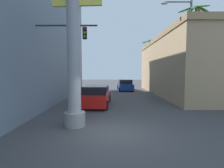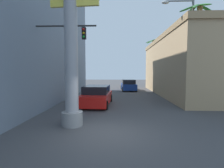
{
  "view_description": "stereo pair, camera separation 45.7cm",
  "coord_description": "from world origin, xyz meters",
  "px_view_note": "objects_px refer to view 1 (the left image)",
  "views": [
    {
      "loc": [
        0.02,
        -7.43,
        2.69
      ],
      "look_at": [
        0.0,
        5.22,
        1.79
      ],
      "focal_mm": 28.0,
      "sensor_mm": 36.0,
      "label": 1
    },
    {
      "loc": [
        0.47,
        -7.42,
        2.69
      ],
      "look_at": [
        0.0,
        5.22,
        1.79
      ],
      "focal_mm": 28.0,
      "sensor_mm": 36.0,
      "label": 2
    }
  ],
  "objects_px": {
    "palm_tree_near_right": "(196,44)",
    "street_lamp": "(186,44)",
    "traffic_light_mast": "(41,51)",
    "car_far": "(125,85)",
    "palm_tree_near_left": "(1,19)",
    "pedestrian_far_left": "(74,86)",
    "neon_sign_pole": "(74,14)",
    "car_lead": "(96,96)",
    "palm_tree_far_right": "(150,59)"
  },
  "relations": [
    {
      "from": "neon_sign_pole",
      "to": "car_lead",
      "type": "bearing_deg",
      "value": 84.31
    },
    {
      "from": "car_far",
      "to": "pedestrian_far_left",
      "type": "height_order",
      "value": "pedestrian_far_left"
    },
    {
      "from": "car_lead",
      "to": "car_far",
      "type": "relative_size",
      "value": 1.09
    },
    {
      "from": "neon_sign_pole",
      "to": "palm_tree_far_right",
      "type": "bearing_deg",
      "value": 67.32
    },
    {
      "from": "car_lead",
      "to": "pedestrian_far_left",
      "type": "bearing_deg",
      "value": 114.22
    },
    {
      "from": "palm_tree_far_right",
      "to": "pedestrian_far_left",
      "type": "distance_m",
      "value": 12.26
    },
    {
      "from": "pedestrian_far_left",
      "to": "palm_tree_near_right",
      "type": "bearing_deg",
      "value": -38.74
    },
    {
      "from": "traffic_light_mast",
      "to": "car_far",
      "type": "xyz_separation_m",
      "value": [
        6.21,
        14.45,
        -3.21
      ]
    },
    {
      "from": "street_lamp",
      "to": "pedestrian_far_left",
      "type": "xyz_separation_m",
      "value": [
        -10.33,
        8.36,
        -3.8
      ]
    },
    {
      "from": "neon_sign_pole",
      "to": "street_lamp",
      "type": "distance_m",
      "value": 8.86
    },
    {
      "from": "palm_tree_near_left",
      "to": "palm_tree_far_right",
      "type": "distance_m",
      "value": 20.81
    },
    {
      "from": "neon_sign_pole",
      "to": "street_lamp",
      "type": "xyz_separation_m",
      "value": [
        7.4,
        4.83,
        -0.66
      ]
    },
    {
      "from": "traffic_light_mast",
      "to": "car_lead",
      "type": "height_order",
      "value": "traffic_light_mast"
    },
    {
      "from": "neon_sign_pole",
      "to": "pedestrian_far_left",
      "type": "distance_m",
      "value": 14.23
    },
    {
      "from": "neon_sign_pole",
      "to": "car_far",
      "type": "xyz_separation_m",
      "value": [
        3.74,
        16.62,
        -4.68
      ]
    },
    {
      "from": "car_lead",
      "to": "palm_tree_near_left",
      "type": "xyz_separation_m",
      "value": [
        -4.73,
        -4.3,
        4.8
      ]
    },
    {
      "from": "street_lamp",
      "to": "car_far",
      "type": "height_order",
      "value": "street_lamp"
    },
    {
      "from": "palm_tree_near_right",
      "to": "pedestrian_far_left",
      "type": "relative_size",
      "value": 4.57
    },
    {
      "from": "traffic_light_mast",
      "to": "pedestrian_far_left",
      "type": "relative_size",
      "value": 3.37
    },
    {
      "from": "car_lead",
      "to": "palm_tree_far_right",
      "type": "xyz_separation_m",
      "value": [
        7.09,
        12.8,
        3.81
      ]
    },
    {
      "from": "pedestrian_far_left",
      "to": "street_lamp",
      "type": "bearing_deg",
      "value": -38.99
    },
    {
      "from": "palm_tree_near_left",
      "to": "palm_tree_near_right",
      "type": "height_order",
      "value": "palm_tree_near_left"
    },
    {
      "from": "palm_tree_far_right",
      "to": "pedestrian_far_left",
      "type": "xyz_separation_m",
      "value": [
        -10.56,
        -5.09,
        -3.59
      ]
    },
    {
      "from": "neon_sign_pole",
      "to": "street_lamp",
      "type": "height_order",
      "value": "neon_sign_pole"
    },
    {
      "from": "street_lamp",
      "to": "car_lead",
      "type": "xyz_separation_m",
      "value": [
        -6.86,
        0.64,
        -4.02
      ]
    },
    {
      "from": "palm_tree_near_right",
      "to": "palm_tree_far_right",
      "type": "height_order",
      "value": "palm_tree_far_right"
    },
    {
      "from": "street_lamp",
      "to": "palm_tree_near_right",
      "type": "distance_m",
      "value": 0.65
    },
    {
      "from": "palm_tree_near_right",
      "to": "traffic_light_mast",
      "type": "bearing_deg",
      "value": -167.56
    },
    {
      "from": "car_lead",
      "to": "neon_sign_pole",
      "type": "bearing_deg",
      "value": -95.69
    },
    {
      "from": "neon_sign_pole",
      "to": "traffic_light_mast",
      "type": "height_order",
      "value": "neon_sign_pole"
    },
    {
      "from": "palm_tree_near_right",
      "to": "palm_tree_near_left",
      "type": "bearing_deg",
      "value": -164.81
    },
    {
      "from": "neon_sign_pole",
      "to": "traffic_light_mast",
      "type": "bearing_deg",
      "value": 138.72
    },
    {
      "from": "palm_tree_near_right",
      "to": "street_lamp",
      "type": "bearing_deg",
      "value": 146.31
    },
    {
      "from": "car_far",
      "to": "traffic_light_mast",
      "type": "bearing_deg",
      "value": -113.25
    },
    {
      "from": "street_lamp",
      "to": "traffic_light_mast",
      "type": "relative_size",
      "value": 1.44
    },
    {
      "from": "palm_tree_near_left",
      "to": "pedestrian_far_left",
      "type": "relative_size",
      "value": 5.79
    },
    {
      "from": "car_lead",
      "to": "palm_tree_near_left",
      "type": "bearing_deg",
      "value": -137.72
    },
    {
      "from": "car_far",
      "to": "pedestrian_far_left",
      "type": "relative_size",
      "value": 2.68
    },
    {
      "from": "street_lamp",
      "to": "palm_tree_near_right",
      "type": "height_order",
      "value": "street_lamp"
    },
    {
      "from": "neon_sign_pole",
      "to": "pedestrian_far_left",
      "type": "height_order",
      "value": "neon_sign_pole"
    },
    {
      "from": "street_lamp",
      "to": "car_far",
      "type": "xyz_separation_m",
      "value": [
        -3.66,
        11.79,
        -4.02
      ]
    },
    {
      "from": "car_lead",
      "to": "palm_tree_near_right",
      "type": "height_order",
      "value": "palm_tree_near_right"
    },
    {
      "from": "car_lead",
      "to": "car_far",
      "type": "bearing_deg",
      "value": 74.0
    },
    {
      "from": "street_lamp",
      "to": "palm_tree_near_left",
      "type": "relative_size",
      "value": 0.84
    },
    {
      "from": "car_lead",
      "to": "car_far",
      "type": "distance_m",
      "value": 11.6
    },
    {
      "from": "car_lead",
      "to": "palm_tree_near_right",
      "type": "xyz_separation_m",
      "value": [
        7.4,
        -1.01,
        3.99
      ]
    },
    {
      "from": "car_far",
      "to": "palm_tree_far_right",
      "type": "bearing_deg",
      "value": 23.01
    },
    {
      "from": "street_lamp",
      "to": "car_far",
      "type": "relative_size",
      "value": 1.81
    },
    {
      "from": "traffic_light_mast",
      "to": "street_lamp",
      "type": "bearing_deg",
      "value": 15.08
    },
    {
      "from": "street_lamp",
      "to": "traffic_light_mast",
      "type": "bearing_deg",
      "value": -164.92
    }
  ]
}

